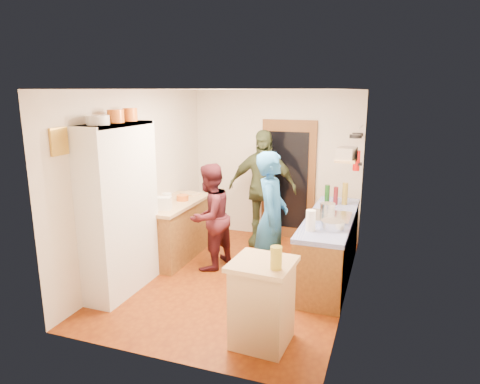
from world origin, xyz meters
The scene contains 44 objects.
floor centered at (0.00, 0.00, -0.01)m, with size 3.00×4.00×0.02m, color #7C350B.
ceiling centered at (0.00, 0.00, 2.61)m, with size 3.00×4.00×0.02m, color silver.
wall_back centered at (0.00, 2.01, 1.30)m, with size 3.00×0.02×2.60m, color beige.
wall_front centered at (0.00, -2.01, 1.30)m, with size 3.00×0.02×2.60m, color beige.
wall_left centered at (-1.51, 0.00, 1.30)m, with size 0.02×4.00×2.60m, color beige.
wall_right centered at (1.51, 0.00, 1.30)m, with size 0.02×4.00×2.60m, color beige.
door_frame centered at (0.25, 1.97, 1.05)m, with size 0.95×0.06×2.10m, color brown.
door_glass centered at (0.25, 1.94, 1.05)m, with size 0.70×0.02×1.70m, color black.
hutch_body centered at (-1.30, -0.80, 1.10)m, with size 0.40×1.20×2.20m, color white.
hutch_top_shelf centered at (-1.30, -0.80, 2.18)m, with size 0.40×1.14×0.04m, color white.
plate_stack centered at (-1.30, -1.10, 2.25)m, with size 0.26×0.26×0.11m, color white.
orange_pot_a centered at (-1.30, -0.76, 2.28)m, with size 0.20×0.20×0.16m, color orange.
orange_pot_b centered at (-1.30, -0.45, 2.28)m, with size 0.19×0.19×0.17m, color orange.
left_counter_base centered at (-1.20, 0.45, 0.42)m, with size 0.60×1.40×0.85m, color #915F24.
left_counter_top centered at (-1.20, 0.45, 0.88)m, with size 0.64×1.44×0.05m, color tan.
toaster centered at (-1.15, 0.02, 0.99)m, with size 0.25×0.16×0.19m, color white.
kettle centered at (-1.25, 0.33, 0.98)m, with size 0.14×0.14×0.16m, color white.
orange_bowl centered at (-1.12, 0.59, 0.94)m, with size 0.19×0.19×0.09m, color orange.
chopping_board centered at (-1.18, 1.00, 0.91)m, with size 0.30×0.22×0.03m, color tan.
right_counter_base centered at (1.20, 0.50, 0.42)m, with size 0.60×2.20×0.84m, color #915F24.
right_counter_top centered at (1.20, 0.50, 0.87)m, with size 0.62×2.22×0.06m, color #1E30B0.
hob centered at (1.20, 0.38, 0.92)m, with size 0.55×0.58×0.04m, color silver.
pot_on_hob centered at (1.15, 0.52, 1.01)m, with size 0.20×0.20×0.13m, color silver.
bottle_a centered at (1.05, 1.15, 1.05)m, with size 0.07×0.07×0.29m, color #143F14.
bottle_b centered at (1.18, 1.14, 1.04)m, with size 0.07×0.07×0.27m, color #591419.
bottle_c centered at (1.31, 1.19, 1.07)m, with size 0.08×0.08×0.33m, color olive.
paper_towel centered at (1.05, -0.21, 1.03)m, with size 0.12×0.12×0.26m, color white.
mixing_bowl centered at (1.30, -0.08, 0.96)m, with size 0.29×0.29×0.11m, color silver.
island_base centered at (0.78, -1.38, 0.43)m, with size 0.55×0.55×0.86m, color tan.
island_top centered at (0.78, -1.38, 0.89)m, with size 0.62×0.62×0.05m, color tan.
cutting_board centered at (0.74, -1.33, 0.90)m, with size 0.35×0.28×0.02m, color white.
oil_jar centered at (0.96, -1.51, 1.02)m, with size 0.11×0.11×0.23m, color #AD9E2D.
pan_rail centered at (1.46, 1.52, 2.05)m, with size 0.02×0.02×0.65m, color silver.
pan_hang_a centered at (1.40, 1.35, 1.92)m, with size 0.18×0.18×0.05m, color black.
pan_hang_b centered at (1.40, 1.55, 1.90)m, with size 0.16×0.16×0.05m, color black.
pan_hang_c centered at (1.40, 1.75, 1.91)m, with size 0.17×0.17×0.05m, color black.
wall_shelf centered at (1.37, 0.45, 1.70)m, with size 0.26×0.42×0.03m, color tan.
radio centered at (1.37, 0.45, 1.79)m, with size 0.22×0.30×0.15m, color silver.
ext_bracket centered at (1.47, 1.70, 1.45)m, with size 0.06×0.10×0.04m, color black.
fire_extinguisher centered at (1.41, 1.70, 1.50)m, with size 0.11×0.11×0.32m, color red.
picture_frame centered at (-1.48, -1.55, 2.05)m, with size 0.03×0.25×0.30m, color gold.
person_hob centered at (0.50, 0.09, 0.91)m, with size 0.66×0.43×1.81m, color #1F5894.
person_left centered at (-0.47, 0.28, 0.79)m, with size 0.76×0.60×1.57m, color #41151B.
person_back centered at (-0.07, 1.48, 0.98)m, with size 1.15×0.48×1.97m, color #384025.
Camera 1 is at (1.92, -5.25, 2.59)m, focal length 32.00 mm.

